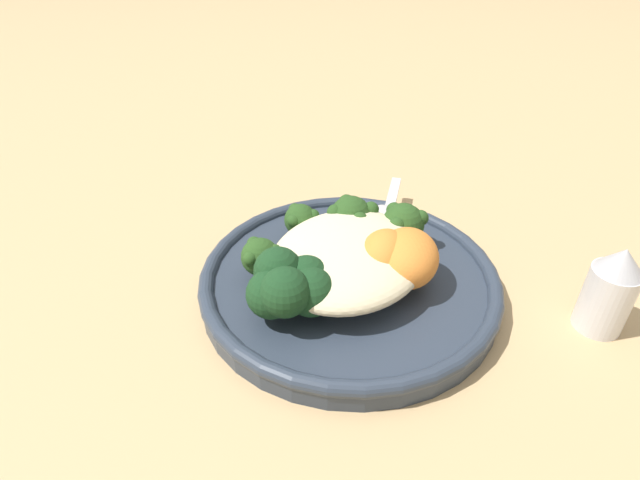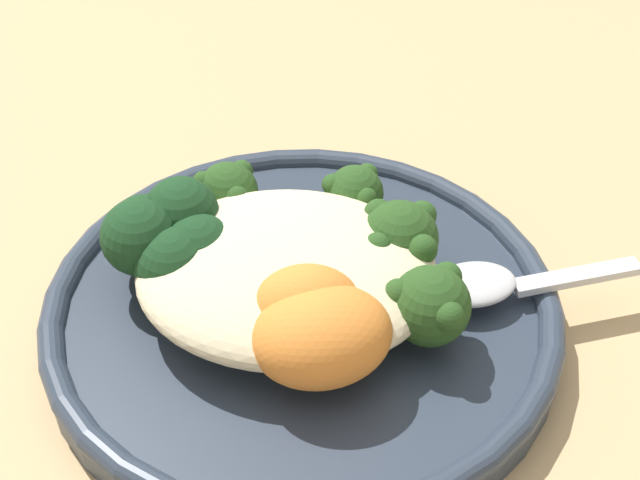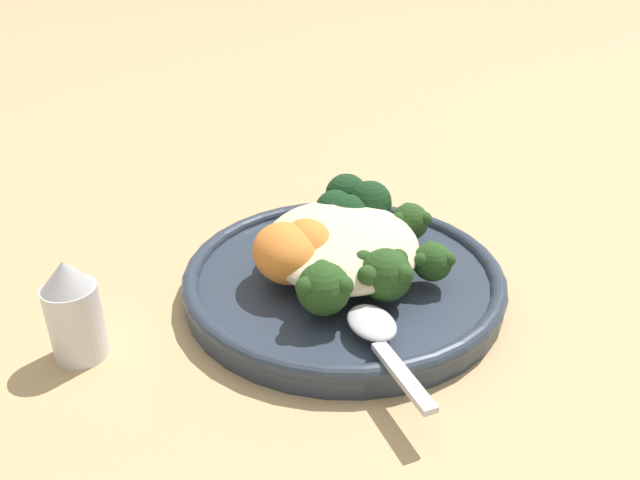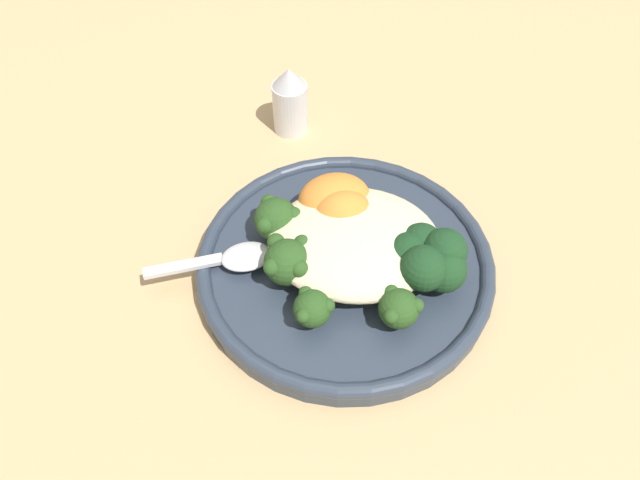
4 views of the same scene
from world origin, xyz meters
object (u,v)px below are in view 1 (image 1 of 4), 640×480
plate (349,279)px  quinoa_mound (346,259)px  broccoli_stalk_3 (280,261)px  sweet_potato_chunk_0 (385,256)px  broccoli_stalk_2 (315,238)px  spoon (388,213)px  salt_shaker (610,290)px  kale_tuft (291,286)px  broccoli_stalk_1 (350,224)px  sweet_potato_chunk_1 (407,258)px  broccoli_stalk_0 (393,233)px

plate → quinoa_mound: size_ratio=1.78×
broccoli_stalk_3 → sweet_potato_chunk_0: (0.04, -0.07, 0.01)m
broccoli_stalk_2 → spoon: (0.08, -0.03, -0.01)m
quinoa_mound → spoon: bearing=5.4°
broccoli_stalk_2 → salt_shaker: (0.05, -0.21, 0.00)m
spoon → kale_tuft: bearing=159.5°
quinoa_mound → spoon: size_ratio=1.31×
quinoa_mound → broccoli_stalk_1: size_ratio=1.43×
spoon → salt_shaker: (-0.02, -0.18, 0.01)m
plate → sweet_potato_chunk_1: 0.05m
quinoa_mound → broccoli_stalk_1: 0.05m
broccoli_stalk_0 → broccoli_stalk_1: (-0.01, 0.04, 0.00)m
quinoa_mound → sweet_potato_chunk_0: (0.01, -0.02, 0.00)m
plate → spoon: 0.09m
plate → spoon: (0.08, 0.01, 0.01)m
broccoli_stalk_1 → sweet_potato_chunk_0: (-0.03, -0.05, 0.00)m
salt_shaker → sweet_potato_chunk_0: bearing=110.9°
broccoli_stalk_3 → spoon: (0.12, -0.03, -0.01)m
broccoli_stalk_0 → sweet_potato_chunk_1: bearing=-131.0°
plate → broccoli_stalk_2: (0.01, 0.04, 0.02)m
sweet_potato_chunk_1 → kale_tuft: bearing=143.1°
broccoli_stalk_1 → kale_tuft: kale_tuft is taller
quinoa_mound → sweet_potato_chunk_0: size_ratio=2.79×
broccoli_stalk_0 → spoon: bearing=38.9°
quinoa_mound → broccoli_stalk_3: 0.05m
quinoa_mound → kale_tuft: bearing=164.2°
salt_shaker → broccoli_stalk_0: bearing=96.8°
broccoli_stalk_2 → salt_shaker: salt_shaker is taller
quinoa_mound → broccoli_stalk_0: broccoli_stalk_0 is taller
broccoli_stalk_1 → plate: bearing=-178.2°
broccoli_stalk_1 → broccoli_stalk_2: broccoli_stalk_1 is taller
broccoli_stalk_3 → kale_tuft: (-0.03, -0.03, 0.01)m
spoon → plate: bearing=166.7°
plate → broccoli_stalk_1: (0.03, 0.02, 0.03)m
broccoli_stalk_0 → sweet_potato_chunk_1: (-0.03, -0.02, 0.00)m
broccoli_stalk_1 → spoon: 0.05m
sweet_potato_chunk_0 → sweet_potato_chunk_1: same height
broccoli_stalk_3 → salt_shaker: bearing=-177.2°
broccoli_stalk_0 → spoon: broccoli_stalk_0 is taller
plate → spoon: bearing=4.9°
broccoli_stalk_0 → kale_tuft: 0.11m
broccoli_stalk_1 → salt_shaker: salt_shaker is taller
kale_tuft → salt_shaker: bearing=-57.0°
broccoli_stalk_2 → broccoli_stalk_3: size_ratio=1.25×
broccoli_stalk_3 → kale_tuft: kale_tuft is taller
broccoli_stalk_1 → broccoli_stalk_2: bearing=118.6°
broccoli_stalk_2 → kale_tuft: 0.07m
plate → quinoa_mound: quinoa_mound is taller
sweet_potato_chunk_0 → sweet_potato_chunk_1: 0.02m
broccoli_stalk_0 → broccoli_stalk_3: bearing=152.3°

